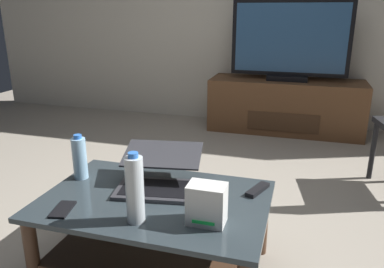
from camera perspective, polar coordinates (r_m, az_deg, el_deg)
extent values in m
plane|color=#9E9384|center=(2.19, -0.86, -14.85)|extent=(7.68, 7.68, 0.00)
cube|color=#2D383D|center=(1.75, -5.59, -9.85)|extent=(1.01, 0.67, 0.02)
cube|color=#472D1E|center=(1.87, -5.36, -16.32)|extent=(0.89, 0.59, 0.02)
cylinder|color=#472D1E|center=(1.86, -22.80, -16.52)|extent=(0.06, 0.06, 0.36)
cylinder|color=#472D1E|center=(2.25, -13.68, -9.13)|extent=(0.06, 0.06, 0.36)
cylinder|color=#472D1E|center=(2.00, 10.46, -12.69)|extent=(0.06, 0.06, 0.36)
cube|color=brown|center=(4.01, 13.77, 4.14)|extent=(1.52, 0.50, 0.53)
cube|color=#432A18|center=(3.79, 13.43, 1.71)|extent=(0.68, 0.01, 0.18)
cube|color=black|center=(3.93, 14.07, 8.16)|extent=(0.39, 0.20, 0.05)
cube|color=black|center=(3.89, 14.51, 13.74)|extent=(1.12, 0.04, 0.72)
cube|color=#2D517A|center=(3.86, 14.49, 13.72)|extent=(1.05, 0.01, 0.65)
cylinder|color=black|center=(3.07, 25.46, -2.29)|extent=(0.04, 0.04, 0.43)
cube|color=#333338|center=(1.80, -5.21, -8.31)|extent=(0.41, 0.29, 0.02)
cube|color=black|center=(1.79, -5.22, -8.03)|extent=(0.36, 0.24, 0.00)
cube|color=#333338|center=(1.88, -4.41, -3.02)|extent=(0.41, 0.29, 0.06)
cube|color=#3F8CD8|center=(1.88, -4.43, -3.09)|extent=(0.37, 0.26, 0.05)
cube|color=white|center=(1.52, 2.22, -10.43)|extent=(0.15, 0.10, 0.16)
cube|color=#19D84C|center=(1.50, 1.68, -13.16)|extent=(0.09, 0.00, 0.01)
cylinder|color=silver|center=(1.52, -8.55, -8.30)|extent=(0.07, 0.07, 0.27)
cylinder|color=blue|center=(1.46, -8.82, -3.13)|extent=(0.04, 0.04, 0.02)
cylinder|color=#99C6E5|center=(1.97, -16.47, -3.53)|extent=(0.07, 0.07, 0.21)
cylinder|color=blue|center=(1.94, -16.77, -0.38)|extent=(0.04, 0.04, 0.02)
cube|color=black|center=(1.72, -18.79, -10.65)|extent=(0.10, 0.15, 0.01)
cube|color=black|center=(1.82, 9.79, -8.20)|extent=(0.10, 0.17, 0.02)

